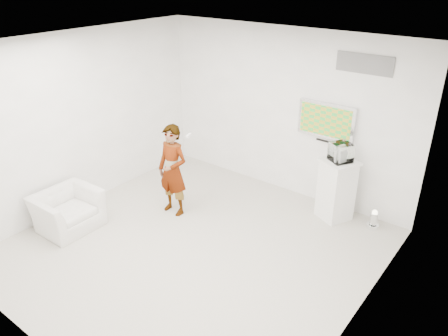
{
  "coord_description": "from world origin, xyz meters",
  "views": [
    {
      "loc": [
        3.72,
        -4.08,
        3.97
      ],
      "look_at": [
        0.11,
        0.6,
        1.15
      ],
      "focal_mm": 35.0,
      "sensor_mm": 36.0,
      "label": 1
    }
  ],
  "objects_px": {
    "armchair": "(68,210)",
    "person": "(173,170)",
    "pedestal": "(336,190)",
    "floor_uplight": "(374,219)",
    "tv": "(326,120)"
  },
  "relations": [
    {
      "from": "armchair",
      "to": "person",
      "type": "bearing_deg",
      "value": -36.89
    },
    {
      "from": "tv",
      "to": "floor_uplight",
      "type": "height_order",
      "value": "tv"
    },
    {
      "from": "floor_uplight",
      "to": "tv",
      "type": "bearing_deg",
      "value": 167.07
    },
    {
      "from": "armchair",
      "to": "pedestal",
      "type": "relative_size",
      "value": 0.91
    },
    {
      "from": "person",
      "to": "armchair",
      "type": "bearing_deg",
      "value": -127.34
    },
    {
      "from": "armchair",
      "to": "pedestal",
      "type": "xyz_separation_m",
      "value": [
        3.3,
        2.93,
        0.22
      ]
    },
    {
      "from": "pedestal",
      "to": "person",
      "type": "bearing_deg",
      "value": -146.17
    },
    {
      "from": "person",
      "to": "armchair",
      "type": "xyz_separation_m",
      "value": [
        -1.03,
        -1.41,
        -0.48
      ]
    },
    {
      "from": "tv",
      "to": "pedestal",
      "type": "distance_m",
      "value": 1.17
    },
    {
      "from": "floor_uplight",
      "to": "pedestal",
      "type": "bearing_deg",
      "value": -172.78
    },
    {
      "from": "tv",
      "to": "floor_uplight",
      "type": "xyz_separation_m",
      "value": [
        1.11,
        -0.26,
        -1.39
      ]
    },
    {
      "from": "person",
      "to": "floor_uplight",
      "type": "bearing_deg",
      "value": 27.51
    },
    {
      "from": "person",
      "to": "pedestal",
      "type": "relative_size",
      "value": 1.51
    },
    {
      "from": "tv",
      "to": "pedestal",
      "type": "height_order",
      "value": "tv"
    },
    {
      "from": "armchair",
      "to": "floor_uplight",
      "type": "height_order",
      "value": "armchair"
    }
  ]
}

